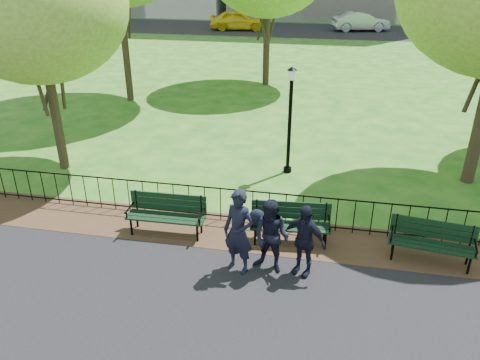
% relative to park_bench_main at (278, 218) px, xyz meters
% --- Properties ---
extents(ground, '(120.00, 120.00, 0.00)m').
position_rel_park_bench_main_xyz_m(ground, '(-0.10, -1.30, -0.62)').
color(ground, '#1F5817').
extents(dirt_strip, '(60.00, 1.60, 0.01)m').
position_rel_park_bench_main_xyz_m(dirt_strip, '(-0.10, 0.20, -0.61)').
color(dirt_strip, '#3E2619').
rests_on(dirt_strip, ground).
extents(far_street, '(70.00, 9.00, 0.01)m').
position_rel_park_bench_main_xyz_m(far_street, '(-0.10, 33.70, -0.62)').
color(far_street, black).
rests_on(far_street, ground).
extents(iron_fence, '(24.06, 0.06, 1.00)m').
position_rel_park_bench_main_xyz_m(iron_fence, '(-0.10, 0.70, -0.12)').
color(iron_fence, black).
rests_on(iron_fence, ground).
extents(park_bench_main, '(1.86, 0.72, 1.02)m').
position_rel_park_bench_main_xyz_m(park_bench_main, '(0.00, 0.00, 0.00)').
color(park_bench_main, black).
rests_on(park_bench_main, ground).
extents(park_bench_left_a, '(1.85, 0.61, 1.04)m').
position_rel_park_bench_main_xyz_m(park_bench_left_a, '(-2.60, -0.08, -0.03)').
color(park_bench_left_a, black).
rests_on(park_bench_left_a, ground).
extents(park_bench_right_a, '(1.80, 0.77, 0.99)m').
position_rel_park_bench_main_xyz_m(park_bench_right_a, '(3.29, -0.07, -0.06)').
color(park_bench_right_a, black).
rests_on(park_bench_right_a, ground).
extents(lamppost, '(0.29, 0.29, 3.19)m').
position_rel_park_bench_main_xyz_m(lamppost, '(-0.18, 3.89, 1.12)').
color(lamppost, black).
rests_on(lamppost, ground).
extents(tree_near_w, '(4.90, 4.90, 6.83)m').
position_rel_park_bench_main_xyz_m(tree_near_w, '(-6.99, 2.87, 4.12)').
color(tree_near_w, '#2D2116').
rests_on(tree_near_w, ground).
extents(person_left, '(0.78, 0.64, 1.84)m').
position_rel_park_bench_main_xyz_m(person_left, '(-0.66, -1.21, 0.31)').
color(person_left, black).
rests_on(person_left, asphalt_path).
extents(person_mid, '(0.87, 0.63, 1.61)m').
position_rel_park_bench_main_xyz_m(person_mid, '(-0.01, -1.08, 0.19)').
color(person_mid, black).
rests_on(person_mid, asphalt_path).
extents(person_right, '(1.00, 0.70, 1.58)m').
position_rel_park_bench_main_xyz_m(person_right, '(0.64, -1.05, 0.18)').
color(person_right, black).
rests_on(person_right, asphalt_path).
extents(taxi, '(5.11, 2.52, 1.68)m').
position_rel_park_bench_main_xyz_m(taxi, '(-7.46, 32.53, 0.23)').
color(taxi, yellow).
rests_on(taxi, far_street).
extents(sedan_silver, '(5.05, 2.90, 1.57)m').
position_rel_park_bench_main_xyz_m(sedan_silver, '(2.89, 34.02, 0.18)').
color(sedan_silver, '#A2A5AA').
rests_on(sedan_silver, far_street).
extents(sedan_dark, '(5.10, 3.61, 1.37)m').
position_rel_park_bench_main_xyz_m(sedan_dark, '(10.69, 32.81, 0.08)').
color(sedan_dark, black).
rests_on(sedan_dark, far_street).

